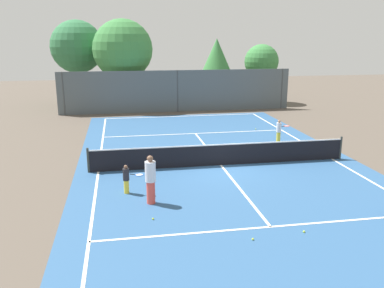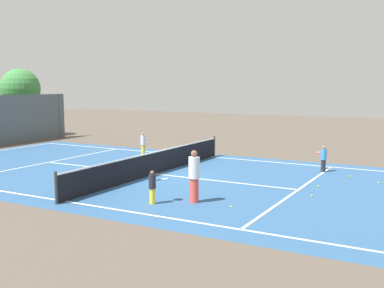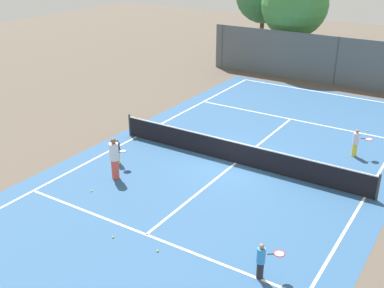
{
  "view_description": "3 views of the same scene",
  "coord_description": "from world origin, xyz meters",
  "px_view_note": "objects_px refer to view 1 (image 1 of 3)",
  "views": [
    {
      "loc": [
        -4.44,
        -17.49,
        5.76
      ],
      "look_at": [
        -1.44,
        -0.53,
        1.21
      ],
      "focal_mm": 38.51,
      "sensor_mm": 36.0,
      "label": 1
    },
    {
      "loc": [
        -16.94,
        -11.17,
        3.95
      ],
      "look_at": [
        0.39,
        -1.64,
        1.39
      ],
      "focal_mm": 43.83,
      "sensor_mm": 36.0,
      "label": 2
    },
    {
      "loc": [
        8.26,
        -16.57,
        9.02
      ],
      "look_at": [
        -1.08,
        -1.87,
        1.35
      ],
      "focal_mm": 44.0,
      "sensor_mm": 36.0,
      "label": 3
    }
  ],
  "objects_px": {
    "player_0": "(279,131)",
    "tennis_ball_2": "(153,219)",
    "player_2": "(151,179)",
    "tennis_ball_5": "(249,159)",
    "tennis_ball_4": "(304,232)",
    "tennis_ball_3": "(253,239)",
    "ball_crate": "(183,158)",
    "tennis_ball_6": "(256,129)",
    "player_3": "(127,179)"
  },
  "relations": [
    {
      "from": "player_0",
      "to": "tennis_ball_2",
      "type": "distance_m",
      "value": 11.68
    },
    {
      "from": "player_2",
      "to": "tennis_ball_5",
      "type": "distance_m",
      "value": 6.75
    },
    {
      "from": "tennis_ball_2",
      "to": "tennis_ball_5",
      "type": "xyz_separation_m",
      "value": [
        5.07,
        5.8,
        0.0
      ]
    },
    {
      "from": "tennis_ball_4",
      "to": "tennis_ball_2",
      "type": "bearing_deg",
      "value": 159.01
    },
    {
      "from": "tennis_ball_3",
      "to": "tennis_ball_4",
      "type": "height_order",
      "value": "same"
    },
    {
      "from": "player_0",
      "to": "ball_crate",
      "type": "relative_size",
      "value": 3.0
    },
    {
      "from": "tennis_ball_3",
      "to": "tennis_ball_6",
      "type": "distance_m",
      "value": 14.73
    },
    {
      "from": "player_2",
      "to": "player_0",
      "type": "bearing_deg",
      "value": 43.83
    },
    {
      "from": "player_0",
      "to": "tennis_ball_2",
      "type": "height_order",
      "value": "player_0"
    },
    {
      "from": "tennis_ball_3",
      "to": "tennis_ball_5",
      "type": "relative_size",
      "value": 1.0
    },
    {
      "from": "player_2",
      "to": "tennis_ball_4",
      "type": "bearing_deg",
      "value": -35.11
    },
    {
      "from": "tennis_ball_2",
      "to": "tennis_ball_5",
      "type": "bearing_deg",
      "value": 48.82
    },
    {
      "from": "tennis_ball_3",
      "to": "player_0",
      "type": "bearing_deg",
      "value": 64.88
    },
    {
      "from": "player_3",
      "to": "tennis_ball_6",
      "type": "xyz_separation_m",
      "value": [
        8.26,
        9.57,
        -0.55
      ]
    },
    {
      "from": "player_2",
      "to": "player_3",
      "type": "relative_size",
      "value": 1.58
    },
    {
      "from": "player_0",
      "to": "tennis_ball_2",
      "type": "bearing_deg",
      "value": -131.47
    },
    {
      "from": "tennis_ball_6",
      "to": "tennis_ball_5",
      "type": "bearing_deg",
      "value": -111.32
    },
    {
      "from": "tennis_ball_2",
      "to": "tennis_ball_5",
      "type": "distance_m",
      "value": 7.7
    },
    {
      "from": "tennis_ball_4",
      "to": "tennis_ball_5",
      "type": "xyz_separation_m",
      "value": [
        0.66,
        7.49,
        0.0
      ]
    },
    {
      "from": "tennis_ball_6",
      "to": "player_0",
      "type": "bearing_deg",
      "value": -86.44
    },
    {
      "from": "tennis_ball_2",
      "to": "ball_crate",
      "type": "bearing_deg",
      "value": 72.52
    },
    {
      "from": "tennis_ball_2",
      "to": "tennis_ball_4",
      "type": "bearing_deg",
      "value": -20.99
    },
    {
      "from": "tennis_ball_2",
      "to": "player_3",
      "type": "bearing_deg",
      "value": 106.77
    },
    {
      "from": "player_3",
      "to": "tennis_ball_4",
      "type": "xyz_separation_m",
      "value": [
        5.16,
        -4.17,
        -0.55
      ]
    },
    {
      "from": "ball_crate",
      "to": "tennis_ball_6",
      "type": "height_order",
      "value": "ball_crate"
    },
    {
      "from": "player_2",
      "to": "tennis_ball_4",
      "type": "distance_m",
      "value": 5.4
    },
    {
      "from": "player_0",
      "to": "tennis_ball_6",
      "type": "distance_m",
      "value": 3.38
    },
    {
      "from": "player_2",
      "to": "tennis_ball_4",
      "type": "relative_size",
      "value": 26.7
    },
    {
      "from": "player_0",
      "to": "player_2",
      "type": "relative_size",
      "value": 0.72
    },
    {
      "from": "ball_crate",
      "to": "tennis_ball_6",
      "type": "xyz_separation_m",
      "value": [
        5.61,
        6.0,
        -0.15
      ]
    },
    {
      "from": "tennis_ball_6",
      "to": "tennis_ball_4",
      "type": "bearing_deg",
      "value": -102.71
    },
    {
      "from": "tennis_ball_4",
      "to": "tennis_ball_5",
      "type": "relative_size",
      "value": 1.0
    },
    {
      "from": "tennis_ball_4",
      "to": "player_0",
      "type": "bearing_deg",
      "value": 72.41
    },
    {
      "from": "player_2",
      "to": "player_3",
      "type": "xyz_separation_m",
      "value": [
        -0.8,
        1.1,
        -0.32
      ]
    },
    {
      "from": "player_2",
      "to": "tennis_ball_2",
      "type": "bearing_deg",
      "value": -92.13
    },
    {
      "from": "player_3",
      "to": "tennis_ball_4",
      "type": "relative_size",
      "value": 16.87
    },
    {
      "from": "player_2",
      "to": "tennis_ball_6",
      "type": "height_order",
      "value": "player_2"
    },
    {
      "from": "tennis_ball_2",
      "to": "tennis_ball_3",
      "type": "distance_m",
      "value": 3.33
    },
    {
      "from": "player_0",
      "to": "player_2",
      "type": "height_order",
      "value": "player_2"
    },
    {
      "from": "player_2",
      "to": "tennis_ball_3",
      "type": "bearing_deg",
      "value": -50.38
    },
    {
      "from": "player_0",
      "to": "ball_crate",
      "type": "distance_m",
      "value": 6.42
    },
    {
      "from": "tennis_ball_4",
      "to": "tennis_ball_6",
      "type": "height_order",
      "value": "same"
    },
    {
      "from": "ball_crate",
      "to": "tennis_ball_5",
      "type": "xyz_separation_m",
      "value": [
        3.17,
        -0.25,
        -0.15
      ]
    },
    {
      "from": "tennis_ball_6",
      "to": "tennis_ball_3",
      "type": "bearing_deg",
      "value": -108.9
    },
    {
      "from": "tennis_ball_2",
      "to": "tennis_ball_6",
      "type": "relative_size",
      "value": 1.0
    },
    {
      "from": "tennis_ball_5",
      "to": "ball_crate",
      "type": "bearing_deg",
      "value": 175.4
    },
    {
      "from": "tennis_ball_2",
      "to": "tennis_ball_3",
      "type": "relative_size",
      "value": 1.0
    },
    {
      "from": "player_3",
      "to": "tennis_ball_2",
      "type": "bearing_deg",
      "value": -73.23
    },
    {
      "from": "player_3",
      "to": "tennis_ball_6",
      "type": "distance_m",
      "value": 12.66
    },
    {
      "from": "tennis_ball_4",
      "to": "tennis_ball_3",
      "type": "bearing_deg",
      "value": -173.68
    }
  ]
}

